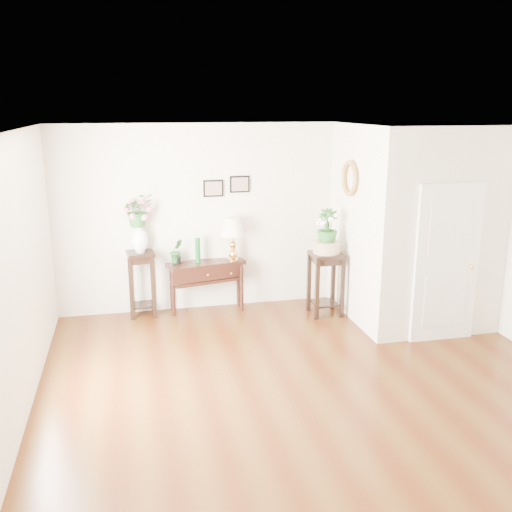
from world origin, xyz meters
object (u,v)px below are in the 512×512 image
object	(u,v)px
plant_stand_b	(325,284)
table_lamp	(233,238)
console_table	(207,286)
plant_stand_a	(142,284)

from	to	relation	value
plant_stand_b	table_lamp	bearing A→B (deg)	157.23
console_table	table_lamp	world-z (taller)	table_lamp
console_table	plant_stand_a	world-z (taller)	plant_stand_a
table_lamp	plant_stand_b	world-z (taller)	table_lamp
console_table	plant_stand_a	bearing A→B (deg)	167.25
table_lamp	console_table	bearing A→B (deg)	180.00
console_table	plant_stand_a	xyz separation A→B (m)	(-0.96, 0.00, 0.11)
plant_stand_a	plant_stand_b	bearing A→B (deg)	-11.50
plant_stand_b	plant_stand_a	bearing A→B (deg)	168.50
table_lamp	plant_stand_b	size ratio (longest dim) A/B	0.70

